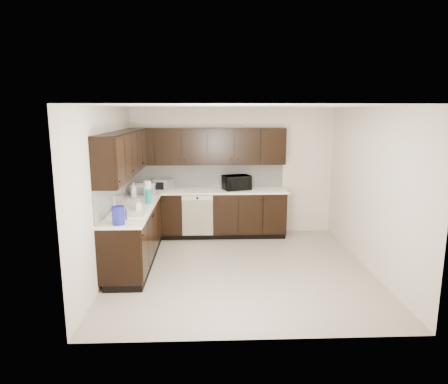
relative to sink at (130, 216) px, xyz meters
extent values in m
plane|color=#A79A8A|center=(1.68, 0.01, -0.88)|extent=(4.00, 4.00, 0.00)
plane|color=white|center=(1.68, 0.01, 1.62)|extent=(4.00, 4.00, 0.00)
cube|color=beige|center=(1.68, 2.01, 0.37)|extent=(4.00, 0.02, 2.50)
cube|color=beige|center=(-0.32, 0.01, 0.37)|extent=(0.02, 4.00, 2.50)
cube|color=beige|center=(3.68, 0.01, 0.37)|extent=(0.02, 4.00, 2.50)
cube|color=beige|center=(1.68, -1.99, 0.37)|extent=(4.00, 0.02, 2.50)
cube|color=black|center=(1.18, 1.71, -0.43)|extent=(3.00, 0.60, 0.90)
cube|color=black|center=(-0.02, 0.31, -0.43)|extent=(0.60, 2.20, 0.90)
cube|color=black|center=(1.18, 1.74, -0.83)|extent=(3.00, 0.54, 0.10)
cube|color=black|center=(0.01, 0.31, -0.83)|extent=(0.54, 2.20, 0.10)
cube|color=white|center=(1.18, 1.71, 0.04)|extent=(3.03, 0.63, 0.04)
cube|color=white|center=(-0.02, 0.31, 0.04)|extent=(0.63, 2.23, 0.04)
cube|color=#B7B7B3|center=(1.18, 2.00, 0.30)|extent=(3.00, 0.02, 0.48)
cube|color=#B7B7B3|center=(-0.31, 0.61, 0.30)|extent=(0.02, 2.80, 0.48)
cube|color=black|center=(1.18, 1.85, 0.89)|extent=(3.00, 0.33, 0.70)
cube|color=black|center=(-0.15, 0.45, 0.89)|extent=(0.33, 2.47, 0.70)
cube|color=beige|center=(0.98, 1.42, -0.38)|extent=(0.58, 0.02, 0.78)
cube|color=beige|center=(0.98, 1.42, -0.04)|extent=(0.58, 0.03, 0.08)
cylinder|color=black|center=(0.98, 1.40, -0.04)|extent=(0.04, 0.02, 0.04)
cube|color=beige|center=(0.00, 0.01, 0.06)|extent=(0.54, 0.82, 0.03)
cube|color=beige|center=(0.00, -0.19, -0.02)|extent=(0.42, 0.34, 0.16)
cube|color=beige|center=(0.00, 0.21, -0.02)|extent=(0.42, 0.34, 0.16)
cylinder|color=silver|center=(-0.22, 0.01, 0.19)|extent=(0.03, 0.03, 0.26)
cylinder|color=silver|center=(-0.17, 0.01, 0.31)|extent=(0.14, 0.02, 0.02)
cylinder|color=#B2B2B7|center=(0.00, -0.19, 0.01)|extent=(0.20, 0.20, 0.10)
imported|color=black|center=(1.73, 1.69, 0.20)|extent=(0.59, 0.49, 0.28)
imported|color=gray|center=(0.12, 0.05, 0.16)|extent=(0.11, 0.11, 0.20)
imported|color=gray|center=(-0.12, 1.02, 0.20)|extent=(0.12, 0.12, 0.27)
cube|color=silver|center=(0.33, 1.68, 0.17)|extent=(0.41, 0.35, 0.22)
cube|color=white|center=(-0.01, 1.36, 0.14)|extent=(0.46, 0.38, 0.16)
cylinder|color=#11169B|center=(-0.01, -0.69, 0.18)|extent=(0.21, 0.21, 0.25)
cylinder|color=#0C897D|center=(0.20, 0.58, 0.17)|extent=(0.12, 0.12, 0.23)
cylinder|color=silver|center=(0.12, 1.03, 0.21)|extent=(0.16, 0.16, 0.29)
camera|label=1|loc=(1.20, -5.89, 1.54)|focal=32.00mm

